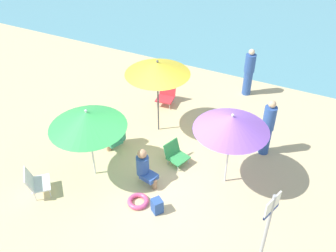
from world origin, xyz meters
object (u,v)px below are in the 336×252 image
Objects in this scene: person_d at (268,127)px; person_b at (144,167)px; umbrella_yellow at (157,68)px; umbrella_purple at (232,123)px; person_a at (249,72)px; beach_bag at (157,206)px; beach_chair_c at (35,182)px; person_c at (117,132)px; warning_sign at (267,229)px; umbrella_green at (87,119)px; beach_chair_a at (175,154)px; beach_chair_b at (166,94)px; swim_ring at (138,201)px.

person_b is at bearing 15.70° from person_d.
umbrella_purple is at bearing -25.46° from umbrella_yellow.
person_a is (-0.68, 3.97, -0.92)m from umbrella_purple.
umbrella_purple is 5.73× the size of beach_bag.
beach_chair_c is 0.82× the size of person_c.
person_a is 0.71× the size of warning_sign.
umbrella_green is 2.36m from beach_chair_a.
person_d is (3.23, -0.98, 0.48)m from beach_chair_b.
beach_bag is (1.93, -1.52, -0.26)m from person_c.
person_b reaches higher than beach_chair_c.
person_d is at bearing 62.13° from beach_bag.
person_d is at bearing 58.56° from person_b.
umbrella_green is at bearing 125.06° from person_a.
umbrella_yellow is 2.49m from person_b.
person_d is at bearing 55.06° from swim_ring.
person_b is (0.65, -1.95, -1.40)m from umbrella_yellow.
umbrella_yellow reaches higher than beach_chair_b.
umbrella_purple is 1.22× the size of person_d.
beach_chair_b is at bearing 139.60° from beach_chair_a.
person_b is at bearing -10.11° from beach_chair_c.
umbrella_green is 2.10m from swim_ring.
beach_bag is at bearing 144.97° from person_a.
person_b is 1.08× the size of person_c.
umbrella_green is 3.73m from beach_chair_b.
umbrella_purple is 3.85m from beach_chair_b.
person_c is at bearing 158.05° from person_b.
person_a reaches higher than beach_bag.
umbrella_yellow reaches higher than person_d.
person_a is at bearing 20.08° from beach_chair_c.
person_a reaches higher than person_c.
person_a is at bearing 60.47° from umbrella_yellow.
person_d is 4.68× the size of beach_bag.
umbrella_purple is 3.08m from umbrella_green.
umbrella_yellow is 3.35× the size of beach_chair_a.
swim_ring is (1.45, -1.50, -0.37)m from person_c.
person_d is 3.60m from swim_ring.
warning_sign is 6.38× the size of beach_bag.
beach_bag is (1.86, -0.38, -1.42)m from umbrella_green.
person_d is 3.61m from warning_sign.
umbrella_purple is 0.91× the size of umbrella_yellow.
umbrella_green reaches higher than beach_chair_b.
person_c is 0.56× the size of person_d.
warning_sign reaches higher than person_b.
warning_sign is (1.99, -6.04, 0.59)m from person_a.
beach_chair_a is 1.33× the size of swim_ring.
person_b is (-0.97, -4.82, -0.27)m from person_a.
person_d is (4.19, 3.63, 0.43)m from beach_chair_c.
person_a reaches higher than beach_chair_a.
person_b is (1.05, -3.24, 0.18)m from beach_chair_b.
person_c is at bearing -120.31° from umbrella_yellow.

